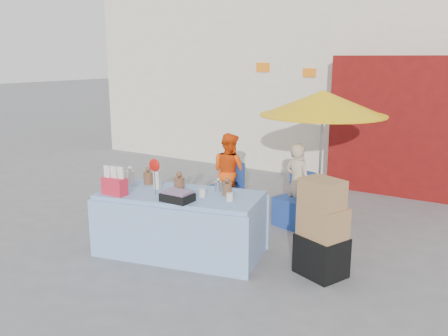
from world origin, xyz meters
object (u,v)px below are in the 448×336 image
Objects in this scene: chair_left at (225,197)px; vendor_orange at (229,172)px; umbrella at (323,104)px; vendor_beige at (297,183)px; box_stack at (322,232)px; market_table at (180,222)px; chair_right at (293,209)px.

vendor_orange is (-0.00, 0.13, 0.41)m from chair_left.
vendor_orange is 1.98m from umbrella.
box_stack is (1.00, -1.57, -0.09)m from vendor_beige.
vendor_beige is 0.61× the size of umbrella.
vendor_orange is 1.04× the size of vendor_beige.
market_table is 2.79m from umbrella.
vendor_orange is at bearing 106.55° from chair_left.
chair_right is 0.41× the size of umbrella.
vendor_orange is 1.12× the size of box_stack.
vendor_orange is at bearing -171.30° from chair_right.
umbrella reaches higher than chair_right.
vendor_orange is at bearing -174.47° from umbrella.
vendor_orange is at bearing 14.83° from vendor_beige.
umbrella reaches higher than vendor_orange.
vendor_beige is at bearing -153.43° from umbrella.
umbrella reaches higher than vendor_beige.
umbrella is 1.75× the size of box_stack.
chair_left is at bearing 106.55° from vendor_orange.
market_table is 1.87m from box_stack.
box_stack is at bearing -67.88° from umbrella.
vendor_orange is at bearing 89.06° from market_table.
umbrella is (1.55, 0.28, 1.64)m from chair_left.
box_stack is (0.70, -1.72, -1.34)m from umbrella.
umbrella is at bearing 25.27° from chair_left.
market_table is at bearing -118.58° from umbrella.
market_table reaches higher than vendor_beige.
umbrella reaches higher than chair_left.
chair_right is 0.66× the size of vendor_beige.
market_table is 2.75× the size of chair_left.
chair_left is at bearing 21.00° from vendor_beige.
umbrella is 2.29m from box_stack.
chair_right is at bearing -171.30° from vendor_orange.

